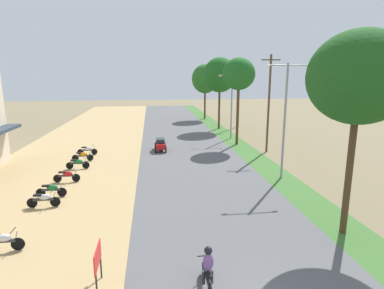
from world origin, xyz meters
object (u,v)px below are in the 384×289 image
(car_sedan_red, at_px, (160,144))
(median_tree_third, at_px, (220,75))
(parked_motorbike_seventh, at_px, (88,150))
(parked_motorbike_nearest, at_px, (2,240))
(median_tree_nearest, at_px, (360,78))
(median_tree_fourth, at_px, (205,79))
(street_signboard, at_px, (98,260))
(utility_pole_near, at_px, (269,102))
(parked_motorbike_third, at_px, (52,189))
(motorbike_ahead_second, at_px, (207,269))
(streetlamp_near, at_px, (285,114))
(parked_motorbike_second, at_px, (44,199))
(parked_motorbike_fourth, at_px, (67,175))
(parked_motorbike_fifth, at_px, (78,163))
(median_tree_second, at_px, (239,74))
(parked_motorbike_sixth, at_px, (83,155))
(streetlamp_mid, at_px, (232,102))
(utility_pole_far, at_px, (239,95))

(car_sedan_red, bearing_deg, median_tree_third, 55.29)
(median_tree_third, bearing_deg, parked_motorbike_seventh, -139.51)
(parked_motorbike_nearest, relative_size, median_tree_nearest, 0.20)
(median_tree_fourth, relative_size, car_sedan_red, 4.00)
(street_signboard, xyz_separation_m, utility_pole_near, (13.03, 18.80, 3.68))
(parked_motorbike_nearest, bearing_deg, parked_motorbike_third, 88.07)
(median_tree_third, relative_size, motorbike_ahead_second, 5.33)
(parked_motorbike_third, bearing_deg, streetlamp_near, 6.60)
(parked_motorbike_second, bearing_deg, parked_motorbike_seventh, 89.35)
(median_tree_fourth, bearing_deg, parked_motorbike_seventh, -122.79)
(parked_motorbike_nearest, distance_m, streetlamp_near, 17.90)
(parked_motorbike_nearest, height_order, motorbike_ahead_second, motorbike_ahead_second)
(median_tree_nearest, distance_m, utility_pole_near, 16.55)
(parked_motorbike_fourth, bearing_deg, median_tree_nearest, -31.88)
(parked_motorbike_fifth, bearing_deg, median_tree_second, 26.19)
(utility_pole_near, bearing_deg, street_signboard, -124.72)
(street_signboard, distance_m, median_tree_nearest, 12.64)
(parked_motorbike_nearest, height_order, median_tree_third, median_tree_third)
(median_tree_second, xyz_separation_m, utility_pole_near, (2.05, -3.42, -2.60))
(parked_motorbike_seventh, distance_m, median_tree_third, 21.10)
(parked_motorbike_fourth, relative_size, median_tree_third, 0.19)
(median_tree_nearest, xyz_separation_m, median_tree_fourth, (0.19, 40.11, -0.49))
(median_tree_nearest, relative_size, median_tree_third, 0.96)
(parked_motorbike_nearest, relative_size, streetlamp_near, 0.22)
(parked_motorbike_third, xyz_separation_m, car_sedan_red, (6.92, 11.27, 0.19))
(parked_motorbike_sixth, distance_m, median_tree_nearest, 21.89)
(parked_motorbike_sixth, bearing_deg, streetlamp_mid, 28.55)
(parked_motorbike_sixth, height_order, median_tree_fourth, median_tree_fourth)
(parked_motorbike_fifth, height_order, median_tree_third, median_tree_third)
(median_tree_nearest, distance_m, median_tree_second, 19.65)
(parked_motorbike_fifth, xyz_separation_m, car_sedan_red, (6.64, 5.34, 0.19))
(streetlamp_mid, bearing_deg, parked_motorbike_third, -132.76)
(street_signboard, bearing_deg, parked_motorbike_fifth, 104.56)
(utility_pole_near, bearing_deg, streetlamp_mid, 105.42)
(parked_motorbike_third, xyz_separation_m, parked_motorbike_sixth, (0.18, 8.33, 0.00))
(utility_pole_near, bearing_deg, median_tree_nearest, -97.90)
(parked_motorbike_second, distance_m, utility_pole_far, 32.73)
(parked_motorbike_third, distance_m, car_sedan_red, 13.23)
(street_signboard, relative_size, streetlamp_near, 0.19)
(streetlamp_mid, bearing_deg, motorbike_ahead_second, -105.86)
(parked_motorbike_second, bearing_deg, parked_motorbike_third, 91.35)
(parked_motorbike_nearest, distance_m, utility_pole_near, 23.95)
(parked_motorbike_nearest, distance_m, parked_motorbike_seventh, 16.60)
(parked_motorbike_fourth, relative_size, median_tree_fourth, 0.20)
(parked_motorbike_fourth, bearing_deg, streetlamp_mid, 42.51)
(street_signboard, height_order, utility_pole_near, utility_pole_near)
(parked_motorbike_second, height_order, utility_pole_near, utility_pole_near)
(parked_motorbike_second, distance_m, parked_motorbike_fifth, 7.48)
(parked_motorbike_fifth, distance_m, median_tree_second, 17.91)
(parked_motorbike_third, xyz_separation_m, utility_pole_near, (17.19, 9.81, 4.23))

